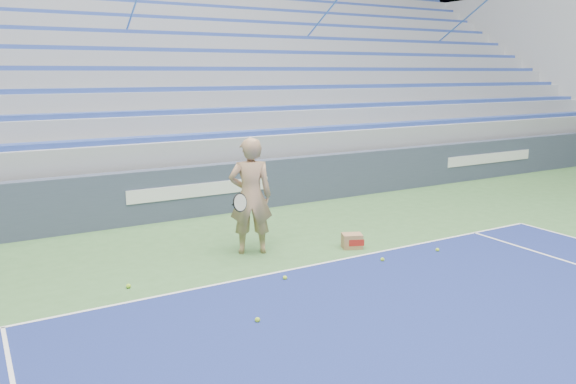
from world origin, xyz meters
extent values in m
cube|color=white|center=(0.00, 11.88, 0.01)|extent=(10.97, 0.05, 0.00)
cube|color=#394257|center=(0.00, 15.88, 0.55)|extent=(30.00, 0.30, 1.10)
cube|color=white|center=(0.00, 15.72, 0.60)|extent=(3.20, 0.02, 0.28)
cube|color=white|center=(9.00, 15.72, 0.60)|extent=(3.40, 0.02, 0.28)
cube|color=#94979C|center=(0.00, 20.43, 0.55)|extent=(30.00, 8.50, 1.10)
cube|color=#94979C|center=(0.00, 20.43, 1.35)|extent=(30.00, 8.50, 0.50)
cube|color=#2C459F|center=(0.00, 16.56, 1.66)|extent=(29.60, 0.42, 0.11)
cube|color=#94979C|center=(0.00, 20.86, 1.85)|extent=(30.00, 7.65, 0.50)
cube|color=#2C459F|center=(0.00, 17.41, 2.16)|extent=(29.60, 0.42, 0.11)
cube|color=#94979C|center=(0.00, 21.28, 2.35)|extent=(30.00, 6.80, 0.50)
cube|color=#2C459F|center=(0.00, 18.26, 2.66)|extent=(29.60, 0.42, 0.11)
cube|color=#94979C|center=(0.00, 21.71, 2.85)|extent=(30.00, 5.95, 0.50)
cube|color=#2C459F|center=(0.00, 19.11, 3.16)|extent=(29.60, 0.42, 0.11)
cube|color=#94979C|center=(0.00, 22.13, 3.35)|extent=(30.00, 5.10, 0.50)
cube|color=#2C459F|center=(0.00, 19.96, 3.66)|extent=(29.60, 0.42, 0.11)
cube|color=#94979C|center=(0.00, 22.56, 3.85)|extent=(30.00, 4.25, 0.50)
cube|color=#2C459F|center=(0.00, 20.81, 4.15)|extent=(29.60, 0.42, 0.11)
cube|color=#94979C|center=(0.00, 22.98, 4.35)|extent=(30.00, 3.40, 0.50)
cube|color=#2C459F|center=(0.00, 21.66, 4.65)|extent=(29.60, 0.42, 0.11)
cube|color=#94979C|center=(0.00, 23.41, 4.85)|extent=(30.00, 2.55, 0.50)
cube|color=#2C459F|center=(0.00, 22.51, 5.15)|extent=(29.60, 0.42, 0.11)
cube|color=#94979C|center=(15.15, 20.43, 3.05)|extent=(0.30, 8.80, 6.10)
cube|color=#94979C|center=(0.00, 24.98, 3.65)|extent=(31.00, 0.40, 7.30)
cylinder|color=#3671BF|center=(0.00, 20.43, 4.60)|extent=(0.05, 8.53, 5.04)
cylinder|color=#3671BF|center=(6.00, 20.43, 4.60)|extent=(0.05, 8.53, 5.04)
cylinder|color=#3671BF|center=(12.00, 20.43, 4.60)|extent=(0.05, 8.53, 5.04)
imported|color=tan|center=(-0.16, 13.01, 1.00)|extent=(0.86, 0.72, 2.01)
cylinder|color=black|center=(-0.51, 12.76, 0.95)|extent=(0.12, 0.27, 0.08)
cylinder|color=beige|center=(-0.61, 12.48, 1.05)|extent=(0.29, 0.16, 0.28)
torus|color=black|center=(-0.61, 12.48, 1.05)|extent=(0.31, 0.18, 0.30)
cube|color=#9B704B|center=(1.50, 12.34, 0.13)|extent=(0.42, 0.37, 0.26)
cube|color=#B21E19|center=(1.50, 12.20, 0.13)|extent=(0.26, 0.12, 0.12)
sphere|color=#A9DE2D|center=(-0.31, 11.57, 0.03)|extent=(0.07, 0.07, 0.07)
sphere|color=#A9DE2D|center=(-1.34, 10.47, 0.03)|extent=(0.07, 0.07, 0.07)
sphere|color=#A9DE2D|center=(1.50, 11.49, 0.03)|extent=(0.07, 0.07, 0.07)
sphere|color=#A9DE2D|center=(2.66, 11.41, 0.03)|extent=(0.07, 0.07, 0.07)
sphere|color=#A9DE2D|center=(-2.44, 12.42, 0.03)|extent=(0.07, 0.07, 0.07)
camera|label=1|loc=(-4.28, 4.63, 3.07)|focal=35.00mm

